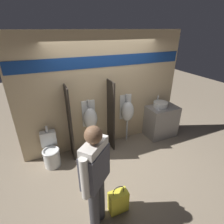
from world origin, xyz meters
TOP-DOWN VIEW (x-y plane):
  - ground_plane at (0.00, 0.00)m, footprint 16.00×16.00m
  - display_wall at (0.00, 0.60)m, footprint 3.95×0.07m
  - sink_counter at (1.52, 0.30)m, footprint 0.80×0.54m
  - sink_basin at (1.47, 0.35)m, footprint 0.37×0.37m
  - cell_phone at (1.28, 0.19)m, footprint 0.07×0.14m
  - divider_near_counter at (-0.91, 0.37)m, footprint 0.03×0.41m
  - divider_mid at (0.05, 0.37)m, footprint 0.03×0.41m
  - urinal_near_counter at (-0.43, 0.44)m, footprint 0.33×0.27m
  - urinal_far at (0.54, 0.44)m, footprint 0.33×0.27m
  - toilet at (-1.39, 0.29)m, footprint 0.36×0.52m
  - person_in_vest at (-0.89, -1.33)m, footprint 0.48×0.46m
  - shopping_bag at (-0.53, -1.30)m, footprint 0.31×0.17m

SIDE VIEW (x-z plane):
  - ground_plane at x=0.00m, z-range 0.00..0.00m
  - shopping_bag at x=-0.53m, z-range -0.06..0.47m
  - toilet at x=-1.39m, z-range -0.13..0.72m
  - sink_counter at x=1.52m, z-range 0.00..0.84m
  - urinal_near_counter at x=-0.43m, z-range 0.21..1.48m
  - urinal_far at x=0.54m, z-range 0.21..1.48m
  - divider_near_counter at x=-0.91m, z-range 0.00..1.70m
  - divider_mid at x=0.05m, z-range 0.00..1.70m
  - cell_phone at x=1.28m, z-range 0.84..0.86m
  - sink_basin at x=1.47m, z-range 0.78..1.05m
  - person_in_vest at x=-0.89m, z-range 0.14..1.83m
  - display_wall at x=0.00m, z-range 0.01..2.71m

